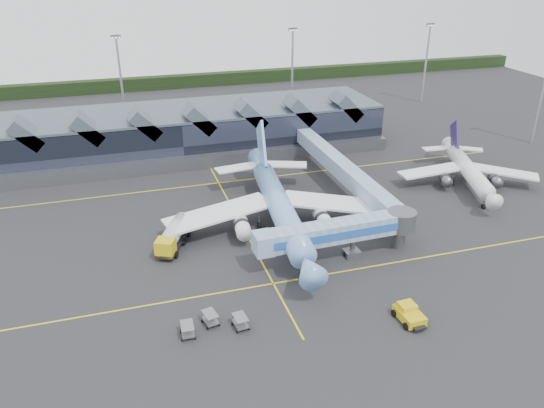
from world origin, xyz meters
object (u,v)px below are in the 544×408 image
object	(u,v)px
main_airliner	(278,204)
regional_jet	(467,169)
fuel_truck	(174,234)
jet_bridge	(347,231)
pushback_tug	(409,314)

from	to	relation	value
main_airliner	regional_jet	size ratio (longest dim) A/B	1.52
regional_jet	fuel_truck	size ratio (longest dim) A/B	2.78
jet_bridge	fuel_truck	bearing A→B (deg)	153.76
fuel_truck	pushback_tug	world-z (taller)	fuel_truck
jet_bridge	pushback_tug	distance (m)	16.29
fuel_truck	pushback_tug	bearing A→B (deg)	-22.09
main_airliner	pushback_tug	world-z (taller)	main_airliner
regional_jet	main_airliner	bearing A→B (deg)	-152.40
jet_bridge	pushback_tug	world-z (taller)	jet_bridge
jet_bridge	fuel_truck	world-z (taller)	jet_bridge
main_airliner	pushback_tug	size ratio (longest dim) A/B	9.25
fuel_truck	jet_bridge	bearing A→B (deg)	0.46
main_airliner	jet_bridge	xyz separation A→B (m)	(6.55, -11.96, 0.29)
regional_jet	fuel_truck	world-z (taller)	regional_jet
regional_jet	jet_bridge	world-z (taller)	regional_jet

